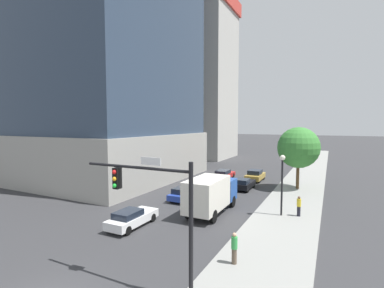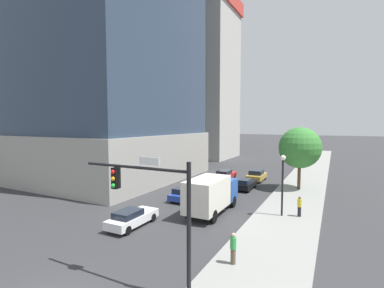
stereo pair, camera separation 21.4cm
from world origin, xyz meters
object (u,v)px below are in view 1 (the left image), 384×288
object	(u,v)px
traffic_light_pole	(154,197)
street_lamp	(282,175)
pedestrian_yellow_shirt	(299,206)
car_gold	(255,175)
car_red	(224,175)
box_truck	(211,193)
car_white	(132,218)
car_blue	(185,193)
construction_building	(199,73)
street_tree	(298,148)
car_black	(243,184)
pedestrian_green_shirt	(234,248)

from	to	relation	value
traffic_light_pole	street_lamp	distance (m)	13.65
pedestrian_yellow_shirt	car_gold	bearing A→B (deg)	117.33
car_red	pedestrian_yellow_shirt	world-z (taller)	pedestrian_yellow_shirt
street_lamp	pedestrian_yellow_shirt	world-z (taller)	street_lamp
box_truck	street_lamp	bearing A→B (deg)	18.04
car_white	car_blue	bearing A→B (deg)	90.00
construction_building	car_white	xyz separation A→B (m)	(14.50, -42.83, -18.73)
pedestrian_yellow_shirt	street_tree	bearing A→B (deg)	96.45
construction_building	car_white	world-z (taller)	construction_building
car_black	box_truck	xyz separation A→B (m)	(0.00, -9.91, 1.11)
car_blue	box_truck	size ratio (longest dim) A/B	0.66
car_black	box_truck	bearing A→B (deg)	-90.00
street_tree	box_truck	xyz separation A→B (m)	(-5.75, -12.66, -3.18)
street_lamp	car_white	world-z (taller)	street_lamp
car_white	construction_building	bearing A→B (deg)	108.70
car_gold	car_black	world-z (taller)	car_gold
construction_building	traffic_light_pole	distance (m)	54.80
car_blue	pedestrian_green_shirt	size ratio (longest dim) A/B	2.64
traffic_light_pole	pedestrian_yellow_shirt	distance (m)	14.82
car_red	pedestrian_green_shirt	size ratio (longest dim) A/B	2.68
box_truck	pedestrian_green_shirt	world-z (taller)	box_truck
car_white	pedestrian_green_shirt	world-z (taller)	pedestrian_green_shirt
street_lamp	car_red	size ratio (longest dim) A/B	1.09
car_gold	car_black	xyz separation A→B (m)	(0.00, -5.75, -0.04)
construction_building	street_tree	size ratio (longest dim) A/B	6.06
street_lamp	car_black	size ratio (longest dim) A/B	1.24
car_red	pedestrian_green_shirt	world-z (taller)	pedestrian_green_shirt
car_blue	pedestrian_yellow_shirt	world-z (taller)	pedestrian_yellow_shirt
car_red	car_black	size ratio (longest dim) A/B	1.14
box_truck	pedestrian_yellow_shirt	size ratio (longest dim) A/B	4.15
street_tree	car_black	bearing A→B (deg)	-154.44
street_tree	car_red	bearing A→B (deg)	169.47
construction_building	traffic_light_pole	size ratio (longest dim) A/B	7.24
pedestrian_green_shirt	traffic_light_pole	bearing A→B (deg)	-127.67
car_red	pedestrian_yellow_shirt	bearing A→B (deg)	-47.95
construction_building	car_gold	xyz separation A→B (m)	(18.62, -21.63, -18.68)
traffic_light_pole	car_red	xyz separation A→B (m)	(-5.97, 25.77, -3.65)
traffic_light_pole	pedestrian_green_shirt	world-z (taller)	traffic_light_pole
construction_building	car_black	world-z (taller)	construction_building
construction_building	car_black	distance (m)	38.03
street_lamp	street_tree	distance (m)	10.93
construction_building	pedestrian_yellow_shirt	world-z (taller)	construction_building
car_gold	street_tree	bearing A→B (deg)	-27.49
construction_building	street_lamp	world-z (taller)	construction_building
street_tree	pedestrian_yellow_shirt	distance (m)	11.21
street_tree	car_gold	size ratio (longest dim) A/B	1.73
car_gold	car_white	size ratio (longest dim) A/B	0.94
street_lamp	car_red	bearing A→B (deg)	127.52
construction_building	box_truck	distance (m)	45.24
traffic_light_pole	pedestrian_green_shirt	xyz separation A→B (m)	(2.76, 3.58, -3.32)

